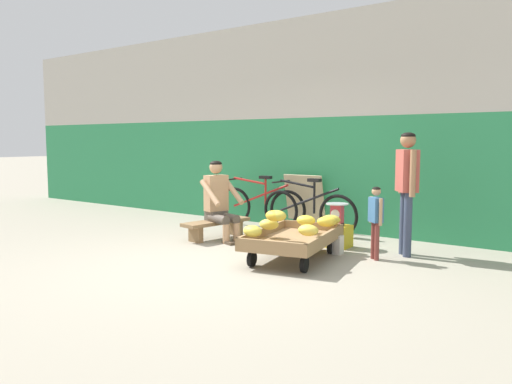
# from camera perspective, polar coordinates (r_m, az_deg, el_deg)

# --- Properties ---
(ground_plane) EXTENTS (80.00, 80.00, 0.00)m
(ground_plane) POSITION_cam_1_polar(r_m,az_deg,el_deg) (5.84, -4.32, -8.38)
(ground_plane) COLOR gray
(back_wall) EXTENTS (16.00, 0.30, 3.40)m
(back_wall) POSITION_cam_1_polar(r_m,az_deg,el_deg) (8.15, 9.39, 7.62)
(back_wall) COLOR #287F4C
(back_wall) RESTS_ON ground
(banana_cart) EXTENTS (1.11, 1.58, 0.36)m
(banana_cart) POSITION_cam_1_polar(r_m,az_deg,el_deg) (6.11, 4.24, -5.43)
(banana_cart) COLOR #99754C
(banana_cart) RESTS_ON ground
(banana_pile) EXTENTS (0.85, 1.47, 0.26)m
(banana_pile) POSITION_cam_1_polar(r_m,az_deg,el_deg) (6.08, 4.30, -3.41)
(banana_pile) COLOR gold
(banana_pile) RESTS_ON banana_cart
(low_bench) EXTENTS (0.46, 1.13, 0.27)m
(low_bench) POSITION_cam_1_polar(r_m,az_deg,el_deg) (7.45, -4.48, -3.71)
(low_bench) COLOR olive
(low_bench) RESTS_ON ground
(vendor_seated) EXTENTS (0.73, 0.59, 1.14)m
(vendor_seated) POSITION_cam_1_polar(r_m,az_deg,el_deg) (7.33, -4.14, -0.97)
(vendor_seated) COLOR tan
(vendor_seated) RESTS_ON ground
(plastic_crate) EXTENTS (0.36, 0.28, 0.30)m
(plastic_crate) POSITION_cam_1_polar(r_m,az_deg,el_deg) (6.93, 9.06, -4.90)
(plastic_crate) COLOR gold
(plastic_crate) RESTS_ON ground
(weighing_scale) EXTENTS (0.30, 0.30, 0.29)m
(weighing_scale) POSITION_cam_1_polar(r_m,az_deg,el_deg) (6.88, 9.10, -2.42)
(weighing_scale) COLOR #28282D
(weighing_scale) RESTS_ON plastic_crate
(bicycle_near_left) EXTENTS (1.66, 0.48, 0.86)m
(bicycle_near_left) POSITION_cam_1_polar(r_m,az_deg,el_deg) (8.40, 0.45, -1.56)
(bicycle_near_left) COLOR black
(bicycle_near_left) RESTS_ON ground
(bicycle_far_left) EXTENTS (1.66, 0.48, 0.86)m
(bicycle_far_left) POSITION_cam_1_polar(r_m,az_deg,el_deg) (7.85, 5.89, -2.11)
(bicycle_far_left) COLOR black
(bicycle_far_left) RESTS_ON ground
(sign_board) EXTENTS (0.70, 0.21, 0.88)m
(sign_board) POSITION_cam_1_polar(r_m,az_deg,el_deg) (8.26, 5.53, -1.10)
(sign_board) COLOR #C6B289
(sign_board) RESTS_ON ground
(customer_adult) EXTENTS (0.35, 0.40, 1.53)m
(customer_adult) POSITION_cam_1_polar(r_m,az_deg,el_deg) (6.51, 16.62, 1.36)
(customer_adult) COLOR #38425B
(customer_adult) RESTS_ON ground
(customer_child) EXTENTS (0.23, 0.20, 0.88)m
(customer_child) POSITION_cam_1_polar(r_m,az_deg,el_deg) (6.23, 13.31, -2.52)
(customer_child) COLOR brown
(customer_child) RESTS_ON ground
(shopping_bag) EXTENTS (0.18, 0.12, 0.24)m
(shopping_bag) POSITION_cam_1_polar(r_m,az_deg,el_deg) (6.52, 8.91, -5.85)
(shopping_bag) COLOR silver
(shopping_bag) RESTS_ON ground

